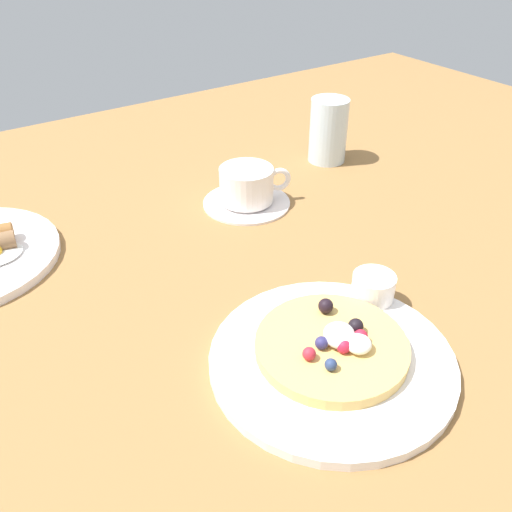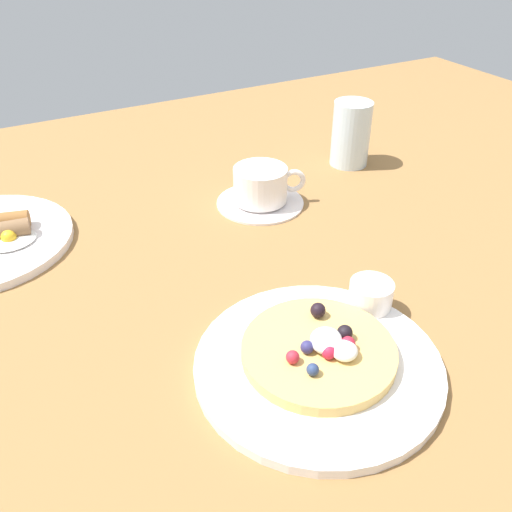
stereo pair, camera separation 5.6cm
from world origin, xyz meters
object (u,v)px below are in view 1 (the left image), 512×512
(pancake_plate, at_px, (332,360))
(syrup_ramekin, at_px, (373,287))
(water_glass, at_px, (328,131))
(coffee_saucer, at_px, (247,202))
(coffee_cup, at_px, (247,184))

(pancake_plate, xyz_separation_m, syrup_ramekin, (0.10, 0.05, 0.02))
(pancake_plate, distance_m, water_glass, 0.51)
(coffee_saucer, bearing_deg, syrup_ramekin, -93.25)
(pancake_plate, xyz_separation_m, coffee_cup, (0.12, 0.33, 0.03))
(water_glass, bearing_deg, coffee_cup, -164.72)
(coffee_cup, xyz_separation_m, water_glass, (0.21, 0.06, 0.02))
(pancake_plate, bearing_deg, water_glass, 50.16)
(coffee_cup, bearing_deg, pancake_plate, -109.55)
(pancake_plate, relative_size, syrup_ramekin, 5.08)
(coffee_saucer, xyz_separation_m, coffee_cup, (0.00, -0.00, 0.03))
(syrup_ramekin, bearing_deg, coffee_saucer, 86.75)
(syrup_ramekin, relative_size, coffee_saucer, 0.37)
(pancake_plate, height_order, coffee_cup, coffee_cup)
(water_glass, bearing_deg, coffee_saucer, -164.95)
(coffee_saucer, bearing_deg, coffee_cup, -21.19)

